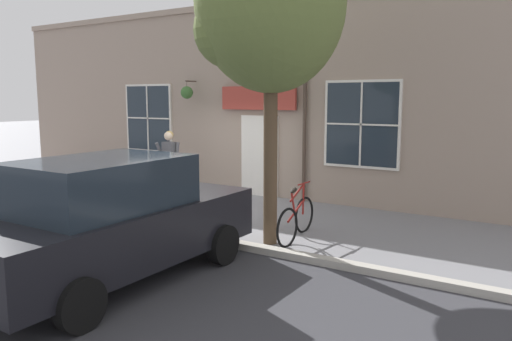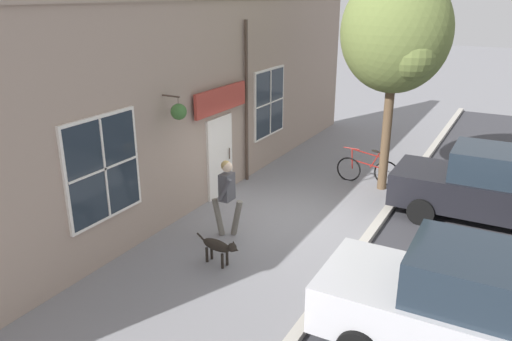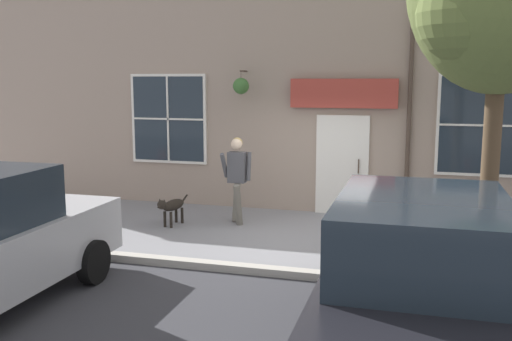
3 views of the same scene
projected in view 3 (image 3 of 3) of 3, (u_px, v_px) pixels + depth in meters
name	position (u px, v px, depth m)	size (l,w,h in m)	color
ground_plane	(301.00, 239.00, 10.21)	(90.00, 90.00, 0.00)	gray
storefront_facade	(324.00, 95.00, 12.04)	(0.95, 18.00, 5.03)	gray
pedestrian_walking	(237.00, 172.00, 11.18)	(0.67, 0.55, 1.72)	#6B665B
dog_on_leash	(172.00, 206.00, 11.10)	(1.07, 0.33, 0.60)	black
leaning_bicycle	(499.00, 247.00, 8.40)	(1.73, 0.25, 1.01)	black
parked_car_mid_block	(419.00, 282.00, 5.53)	(4.31, 1.97, 1.75)	black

